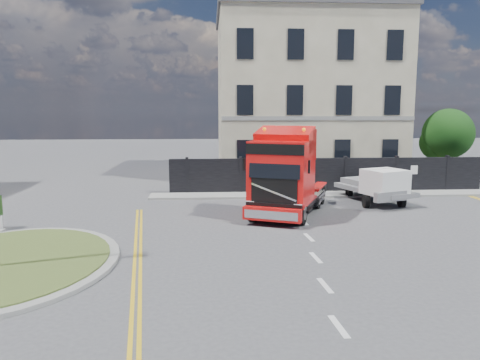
{
  "coord_description": "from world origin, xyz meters",
  "views": [
    {
      "loc": [
        -0.68,
        -17.08,
        4.69
      ],
      "look_at": [
        0.54,
        2.21,
        1.8
      ],
      "focal_mm": 35.0,
      "sensor_mm": 36.0,
      "label": 1
    }
  ],
  "objects": [
    {
      "name": "pavement_far",
      "position": [
        6.0,
        8.1,
        0.06
      ],
      "size": [
        20.0,
        1.6,
        0.12
      ],
      "primitive_type": "cube",
      "color": "gray",
      "rests_on": "ground"
    },
    {
      "name": "hoarding_fence",
      "position": [
        6.55,
        9.0,
        1.0
      ],
      "size": [
        18.8,
        0.25,
        2.0
      ],
      "color": "black",
      "rests_on": "ground"
    },
    {
      "name": "georgian_building",
      "position": [
        6.0,
        16.5,
        5.77
      ],
      "size": [
        12.3,
        10.3,
        12.8
      ],
      "color": "beige",
      "rests_on": "ground"
    },
    {
      "name": "flatbed_pickup",
      "position": [
        7.71,
        5.26,
        1.0
      ],
      "size": [
        3.27,
        4.9,
        1.86
      ],
      "rotation": [
        0.0,
        0.0,
        0.37
      ],
      "color": "slate",
      "rests_on": "ground"
    },
    {
      "name": "tree",
      "position": [
        14.38,
        12.1,
        3.05
      ],
      "size": [
        3.2,
        3.2,
        4.8
      ],
      "color": "#382619",
      "rests_on": "ground"
    },
    {
      "name": "ground",
      "position": [
        0.0,
        0.0,
        0.0
      ],
      "size": [
        120.0,
        120.0,
        0.0
      ],
      "primitive_type": "plane",
      "color": "#424244",
      "rests_on": "ground"
    },
    {
      "name": "traffic_island",
      "position": [
        -7.0,
        -3.0,
        0.08
      ],
      "size": [
        6.8,
        6.8,
        0.17
      ],
      "color": "gray",
      "rests_on": "ground"
    },
    {
      "name": "truck",
      "position": [
        2.61,
        3.21,
        1.73
      ],
      "size": [
        4.72,
        6.86,
        3.86
      ],
      "rotation": [
        0.0,
        0.0,
        -0.4
      ],
      "color": "black",
      "rests_on": "ground"
    }
  ]
}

